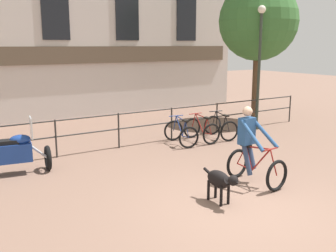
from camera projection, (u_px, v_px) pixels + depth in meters
The scene contains 10 objects.
ground_plane at pixel (239, 207), 7.45m from camera, with size 60.00×60.00×0.00m, color #7A5B4C.
canal_railing at pixel (119, 125), 11.58m from camera, with size 15.05×0.05×1.05m.
cyclist_with_bike at pixel (252, 149), 8.65m from camera, with size 0.78×1.23×1.70m.
dog at pixel (221, 180), 7.57m from camera, with size 0.29×1.01×0.66m.
parked_motorcycle at pixel (11, 152), 9.21m from camera, with size 1.80×0.87×1.35m.
parked_bicycle_near_lamp at pixel (181, 133), 12.06m from camera, with size 0.81×1.19×0.86m.
parked_bicycle_mid_left at pixel (202, 130), 12.48m from camera, with size 0.69×1.13×0.86m.
parked_bicycle_mid_right at pixel (221, 127), 12.91m from camera, with size 0.83×1.20×0.86m.
street_lamp at pixel (259, 61), 13.87m from camera, with size 0.28×0.28×4.35m.
tree_canalside_right at pixel (258, 21), 15.14m from camera, with size 3.05×3.05×5.45m.
Camera 1 is at (-4.91, -5.14, 3.03)m, focal length 42.00 mm.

